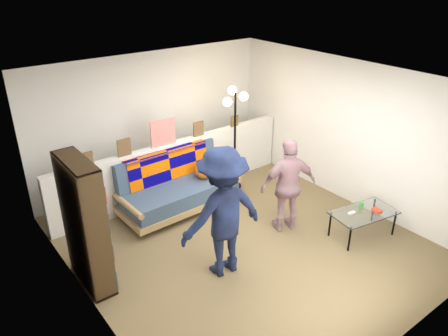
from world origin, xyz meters
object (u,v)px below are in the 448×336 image
at_px(bookshelf, 86,229).
at_px(person_right, 288,186).
at_px(floor_lamp, 235,118).
at_px(person_left, 223,213).
at_px(coffee_table, 364,213).
at_px(futon_sofa, 178,186).

relative_size(bookshelf, person_right, 1.16).
bearing_deg(bookshelf, floor_lamp, 17.11).
height_order(floor_lamp, person_left, floor_lamp).
xyz_separation_m(bookshelf, person_left, (1.48, -0.83, 0.08)).
bearing_deg(floor_lamp, coffee_table, -77.52).
distance_m(floor_lamp, person_right, 1.70).
bearing_deg(bookshelf, futon_sofa, 26.04).
bearing_deg(bookshelf, coffee_table, -21.98).
distance_m(bookshelf, coffee_table, 3.94).
xyz_separation_m(futon_sofa, floor_lamp, (1.22, 0.04, 0.92)).
xyz_separation_m(coffee_table, person_right, (-0.77, 0.84, 0.36)).
height_order(bookshelf, floor_lamp, floor_lamp).
bearing_deg(bookshelf, person_left, -29.23).
bearing_deg(futon_sofa, floor_lamp, 1.66).
xyz_separation_m(bookshelf, person_right, (2.87, -0.63, -0.06)).
height_order(coffee_table, person_left, person_left).
distance_m(coffee_table, person_left, 2.30).
bearing_deg(person_left, bookshelf, -23.91).
bearing_deg(person_left, person_right, -166.44).
xyz_separation_m(bookshelf, floor_lamp, (3.10, 0.95, 0.51)).
distance_m(bookshelf, person_right, 2.93).
relative_size(futon_sofa, floor_lamp, 1.08).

